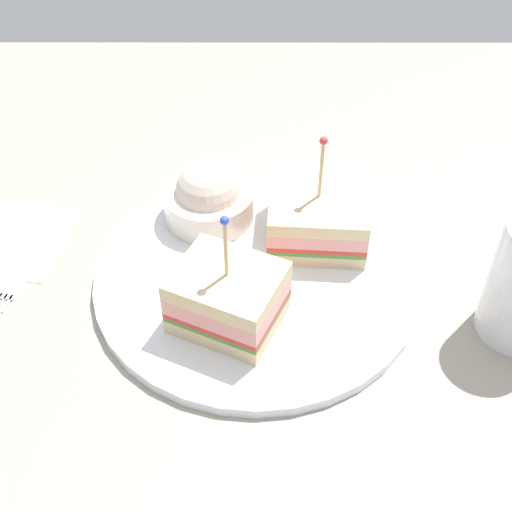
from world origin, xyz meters
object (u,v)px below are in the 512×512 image
at_px(sandwich_half_back, 317,216).
at_px(fork, 19,270).
at_px(plate, 256,276).
at_px(coleslaw_bowl, 208,198).
at_px(napkin, 15,239).
at_px(sandwich_half_front, 227,298).

xyz_separation_m(sandwich_half_back, fork, (0.27, 0.04, -0.03)).
relative_size(plate, coleslaw_bowl, 3.36).
distance_m(coleslaw_bowl, napkin, 0.19).
bearing_deg(fork, napkin, -70.93).
relative_size(plate, sandwich_half_back, 2.63).
height_order(napkin, fork, fork).
distance_m(sandwich_half_front, fork, 0.21).
relative_size(sandwich_half_front, fork, 0.87).
bearing_deg(fork, plate, 177.15).
bearing_deg(plate, sandwich_half_front, 67.11).
xyz_separation_m(plate, sandwich_half_front, (0.02, 0.05, 0.03)).
bearing_deg(plate, coleslaw_bowl, -58.96).
bearing_deg(sandwich_half_back, plate, 41.39).
relative_size(sandwich_half_front, coleslaw_bowl, 1.31).
bearing_deg(sandwich_half_front, fork, -18.92).
bearing_deg(fork, sandwich_half_back, -171.96).
xyz_separation_m(sandwich_half_back, coleslaw_bowl, (0.10, -0.03, -0.00)).
bearing_deg(napkin, fork, 109.07).
xyz_separation_m(plate, coleslaw_bowl, (0.05, -0.08, 0.03)).
bearing_deg(plate, fork, -2.85).
xyz_separation_m(plate, fork, (0.21, -0.01, -0.00)).
relative_size(sandwich_half_back, fork, 0.85).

